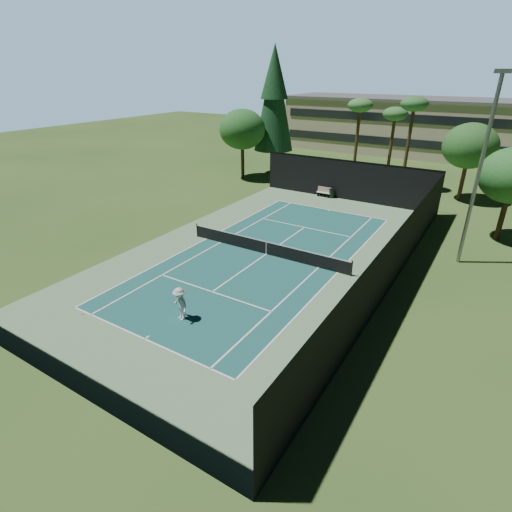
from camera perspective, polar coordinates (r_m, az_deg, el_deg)
The scene contains 21 objects.
ground at distance 28.99m, azimuth 1.46°, elevation 0.25°, with size 160.00×160.00×0.00m, color #34531F.
apron_slab at distance 28.99m, azimuth 1.46°, elevation 0.26°, with size 18.00×32.00×0.01m, color #668B61.
court_surface at distance 28.98m, azimuth 1.46°, elevation 0.27°, with size 10.97×23.77×0.01m, color #1B5653.
court_lines at distance 28.98m, azimuth 1.46°, elevation 0.28°, with size 11.07×23.87×0.01m.
tennis_net at distance 28.76m, azimuth 1.47°, elevation 1.26°, with size 12.90×0.10×1.10m.
fence at distance 28.26m, azimuth 1.57°, elevation 3.99°, with size 18.04×32.05×4.03m.
player at distance 21.59m, azimuth -10.80°, elevation -6.74°, with size 1.22×0.70×1.89m, color silver.
tennis_ball_a at distance 24.03m, azimuth -23.59°, elevation -7.61°, with size 0.08×0.08×0.08m, color #C7D931.
tennis_ball_b at distance 31.14m, azimuth 0.03°, elevation 2.13°, with size 0.06×0.06×0.06m, color yellow.
tennis_ball_c at distance 29.37m, azimuth 4.91°, elevation 0.59°, with size 0.08×0.08×0.08m, color #C9DF32.
tennis_ball_d at distance 36.18m, azimuth -1.15°, elevation 5.47°, with size 0.07×0.07×0.07m, color #EBF136.
park_bench at distance 43.08m, azimuth 9.69°, elevation 9.07°, with size 1.50×0.45×1.02m.
trash_bin at distance 42.78m, azimuth 10.76°, elevation 8.78°, with size 0.56×0.56×0.95m.
pine_tree at distance 51.43m, azimuth 2.63°, elevation 22.14°, with size 4.80×4.80×15.00m.
palm_a at distance 49.31m, azimuth 14.64°, elevation 19.70°, with size 2.80×2.80×9.32m.
palm_b at distance 50.35m, azimuth 19.25°, elevation 18.30°, with size 2.80×2.80×8.42m.
palm_c at distance 46.78m, azimuth 21.62°, elevation 19.08°, with size 2.80×2.80×9.77m.
decid_tree_a at distance 45.34m, azimuth 28.26°, elevation 13.66°, with size 5.12×5.12×7.62m.
decid_tree_c at distance 49.43m, azimuth -1.98°, elevation 17.61°, with size 5.44×5.44×8.09m.
campus_building at distance 70.42m, azimuth 21.82°, elevation 16.90°, with size 40.50×12.50×8.30m.
light_pole at distance 29.30m, azimuth 29.31°, elevation 10.71°, with size 0.90×0.25×12.22m.
Camera 1 is at (13.28, -22.71, 12.17)m, focal length 28.00 mm.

